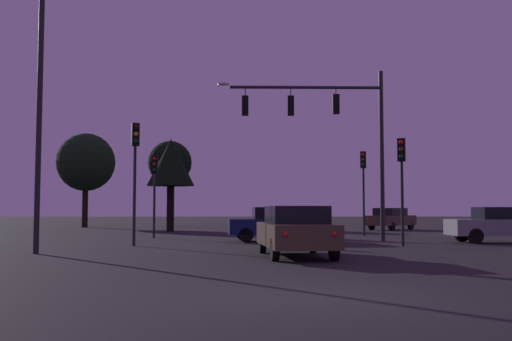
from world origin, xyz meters
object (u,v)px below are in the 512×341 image
traffic_light_median (402,169)px  car_far_lane (391,218)px  tree_center_horizon (86,162)px  car_nearside_lane (295,230)px  tree_left_far (170,163)px  car_crossing_left (276,223)px  traffic_light_far_side (135,159)px  tree_behind_sign (171,163)px  car_crossing_right (504,224)px  traffic_light_corner_left (363,176)px  parking_lot_lamp_post (40,87)px  traffic_light_corner_right (154,179)px  traffic_signal_mast_arm (330,123)px

traffic_light_median → car_far_lane: (4.15, 18.19, -2.18)m
tree_center_horizon → car_nearside_lane: bearing=-64.1°
car_far_lane → tree_left_far: tree_left_far is taller
car_crossing_left → tree_left_far: bearing=107.9°
traffic_light_median → traffic_light_far_side: size_ratio=0.87×
traffic_light_median → tree_center_horizon: size_ratio=0.56×
traffic_light_median → car_far_lane: bearing=77.1°
car_nearside_lane → tree_center_horizon: size_ratio=0.63×
traffic_light_median → tree_behind_sign: tree_behind_sign is taller
car_far_lane → car_crossing_right: bearing=-87.0°
traffic_light_far_side → car_far_lane: 23.13m
traffic_light_corner_left → traffic_light_median: 8.91m
car_crossing_right → car_far_lane: (-0.82, 15.93, -0.00)m
traffic_light_far_side → parking_lot_lamp_post: parking_lot_lamp_post is taller
traffic_light_median → tree_center_horizon: bearing=127.7°
traffic_light_far_side → tree_behind_sign: tree_behind_sign is taller
traffic_light_corner_right → car_nearside_lane: bearing=-62.7°
traffic_light_far_side → car_crossing_right: (15.40, 1.84, -2.59)m
tree_left_far → car_crossing_right: bearing=-55.5°
car_nearside_lane → traffic_light_median: bearing=47.0°
traffic_light_corner_left → car_far_lane: bearing=67.6°
parking_lot_lamp_post → tree_center_horizon: 28.46m
traffic_light_corner_right → tree_center_horizon: size_ratio=0.55×
traffic_light_corner_right → traffic_light_far_side: 6.37m
traffic_signal_mast_arm → car_crossing_left: traffic_signal_mast_arm is taller
traffic_light_corner_right → parking_lot_lamp_post: bearing=-101.9°
tree_left_far → car_crossing_left: bearing=-72.1°
traffic_signal_mast_arm → tree_center_horizon: traffic_signal_mast_arm is taller
tree_center_horizon → tree_behind_sign: bearing=-48.4°
traffic_light_median → traffic_light_far_side: bearing=177.7°
car_far_lane → tree_center_horizon: (-22.89, 6.04, 4.36)m
traffic_light_corner_left → tree_left_far: bearing=124.3°
traffic_light_median → tree_center_horizon: 30.70m
traffic_light_corner_left → tree_left_far: size_ratio=0.62×
parking_lot_lamp_post → tree_center_horizon: parking_lot_lamp_post is taller
traffic_light_corner_right → traffic_light_far_side: (0.19, -6.35, 0.46)m
car_far_lane → tree_left_far: (-16.63, 9.49, 4.60)m
parking_lot_lamp_post → car_crossing_left: bearing=41.7°
car_far_lane → tree_center_horizon: 24.07m
parking_lot_lamp_post → tree_behind_sign: parking_lot_lamp_post is taller
traffic_signal_mast_arm → tree_behind_sign: bearing=126.6°
parking_lot_lamp_post → traffic_light_corner_left: bearing=43.6°
tree_center_horizon → car_crossing_left: bearing=-55.8°
car_crossing_left → tree_center_horizon: size_ratio=0.58×
traffic_light_far_side → car_crossing_left: bearing=29.2°
tree_left_far → traffic_light_corner_left: bearing=-55.7°
traffic_signal_mast_arm → tree_behind_sign: 14.55m
tree_left_far → car_far_lane: bearing=-29.7°
traffic_signal_mast_arm → traffic_light_corner_right: bearing=159.9°
traffic_signal_mast_arm → tree_center_horizon: size_ratio=1.03×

